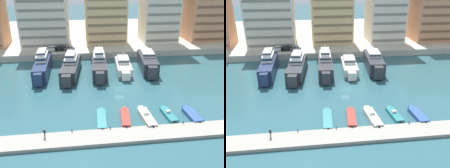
% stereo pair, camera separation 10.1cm
% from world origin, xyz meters
% --- Properties ---
extents(ground_plane, '(400.00, 400.00, 0.00)m').
position_xyz_m(ground_plane, '(0.00, 0.00, 0.00)').
color(ground_plane, '#2D5B66').
extents(quay_promenade, '(180.00, 70.00, 2.28)m').
position_xyz_m(quay_promenade, '(0.00, 61.43, 1.14)').
color(quay_promenade, beige).
rests_on(quay_promenade, ground).
extents(pier_dock, '(120.00, 4.73, 0.65)m').
position_xyz_m(pier_dock, '(0.00, -21.62, 0.33)').
color(pier_dock, '#9E998E').
rests_on(pier_dock, ground).
extents(yacht_navy_far_left, '(4.07, 21.33, 8.90)m').
position_xyz_m(yacht_navy_far_left, '(-21.86, 14.11, 2.70)').
color(yacht_navy_far_left, navy).
rests_on(yacht_navy_far_left, ground).
extents(yacht_charcoal_left, '(6.36, 21.50, 8.29)m').
position_xyz_m(yacht_charcoal_left, '(-13.18, 12.53, 2.42)').
color(yacht_charcoal_left, '#333338').
rests_on(yacht_charcoal_left, ground).
extents(yacht_charcoal_mid_left, '(5.42, 21.75, 8.60)m').
position_xyz_m(yacht_charcoal_mid_left, '(-4.40, 13.44, 2.56)').
color(yacht_charcoal_mid_left, '#333338').
rests_on(yacht_charcoal_mid_left, ground).
extents(yacht_ivory_center_left, '(5.29, 16.53, 6.13)m').
position_xyz_m(yacht_ivory_center_left, '(3.14, 12.76, 1.73)').
color(yacht_ivory_center_left, silver).
rests_on(yacht_ivory_center_left, ground).
extents(yacht_charcoal_center, '(6.24, 19.36, 7.48)m').
position_xyz_m(yacht_charcoal_center, '(11.23, 13.71, 2.43)').
color(yacht_charcoal_center, '#333338').
rests_on(yacht_charcoal_center, ground).
extents(motorboat_teal_far_left, '(2.26, 8.58, 0.85)m').
position_xyz_m(motorboat_teal_far_left, '(-6.28, -15.27, 0.40)').
color(motorboat_teal_far_left, teal).
rests_on(motorboat_teal_far_left, ground).
extents(motorboat_red_left, '(2.49, 7.88, 1.05)m').
position_xyz_m(motorboat_red_left, '(-1.23, -15.64, 0.53)').
color(motorboat_red_left, red).
rests_on(motorboat_red_left, ground).
extents(motorboat_cream_mid_left, '(2.68, 8.61, 1.57)m').
position_xyz_m(motorboat_cream_mid_left, '(3.31, -15.92, 0.55)').
color(motorboat_cream_mid_left, beige).
rests_on(motorboat_cream_mid_left, ground).
extents(motorboat_teal_center_left, '(2.36, 7.10, 1.21)m').
position_xyz_m(motorboat_teal_center_left, '(8.43, -15.19, 0.39)').
color(motorboat_teal_center_left, teal).
rests_on(motorboat_teal_center_left, ground).
extents(motorboat_blue_center, '(2.59, 7.21, 0.93)m').
position_xyz_m(motorboat_blue_center, '(13.39, -16.19, 0.47)').
color(motorboat_blue_center, '#33569E').
rests_on(motorboat_blue_center, ground).
extents(car_white_far_left, '(4.13, 1.98, 1.80)m').
position_xyz_m(car_white_far_left, '(-20.53, 30.87, 3.25)').
color(car_white_far_left, white).
rests_on(car_white_far_left, quay_promenade).
extents(car_black_left, '(4.19, 2.11, 1.80)m').
position_xyz_m(car_black_left, '(-17.36, 30.93, 3.25)').
color(car_black_left, black).
rests_on(car_black_left, quay_promenade).
extents(car_grey_mid_left, '(4.11, 1.93, 1.80)m').
position_xyz_m(car_grey_mid_left, '(-13.94, 30.73, 3.25)').
color(car_grey_mid_left, slate).
rests_on(car_grey_mid_left, quay_promenade).
extents(apartment_block_left, '(18.13, 18.07, 21.51)m').
position_xyz_m(apartment_block_left, '(-23.16, 41.69, 12.08)').
color(apartment_block_left, silver).
rests_on(apartment_block_left, quay_promenade).
extents(apartment_block_mid_left, '(16.53, 15.99, 21.56)m').
position_xyz_m(apartment_block_mid_left, '(0.62, 43.63, 12.11)').
color(apartment_block_mid_left, '#E0BC84').
rests_on(apartment_block_mid_left, quay_promenade).
extents(apartment_block_center_left, '(14.39, 14.33, 26.01)m').
position_xyz_m(apartment_block_center_left, '(22.70, 41.65, 14.36)').
color(apartment_block_center_left, silver).
rests_on(apartment_block_center_left, quay_promenade).
extents(apartment_block_center, '(22.06, 16.40, 21.45)m').
position_xyz_m(apartment_block_center, '(45.72, 42.59, 12.05)').
color(apartment_block_center, tan).
rests_on(apartment_block_center, quay_promenade).
extents(pedestrian_near_edge, '(0.48, 0.56, 1.75)m').
position_xyz_m(pedestrian_near_edge, '(-17.40, -20.50, 1.69)').
color(pedestrian_near_edge, '#4C515B').
rests_on(pedestrian_near_edge, pier_dock).
extents(bollard_west, '(0.20, 0.20, 0.61)m').
position_xyz_m(bollard_west, '(-12.40, -19.50, 0.98)').
color(bollard_west, '#2D2D33').
rests_on(bollard_west, pier_dock).
extents(bollard_west_mid, '(0.20, 0.20, 0.61)m').
position_xyz_m(bollard_west_mid, '(-4.92, -19.50, 0.98)').
color(bollard_west_mid, '#2D2D33').
rests_on(bollard_west_mid, pier_dock).
extents(bollard_east_mid, '(0.20, 0.20, 0.61)m').
position_xyz_m(bollard_east_mid, '(2.56, -19.50, 0.98)').
color(bollard_east_mid, '#2D2D33').
rests_on(bollard_east_mid, pier_dock).
extents(bollard_east, '(0.20, 0.20, 0.61)m').
position_xyz_m(bollard_east, '(10.04, -19.50, 0.98)').
color(bollard_east, '#2D2D33').
rests_on(bollard_east, pier_dock).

